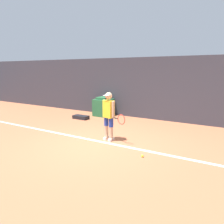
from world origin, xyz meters
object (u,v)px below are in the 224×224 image
Objects in this scene: tennis_ball at (142,156)px; equipment_bag at (81,117)px; covered_chair at (103,107)px; tennis_player at (109,114)px.

tennis_ball is 4.89m from equipment_bag.
equipment_bag is at bearing -113.17° from covered_chair.
tennis_player is at bearing -54.22° from covered_chair.
tennis_ball is 5.25m from covered_chair.
tennis_ball is at bearing -32.72° from equipment_bag.
tennis_player is at bearing -35.53° from equipment_bag.
equipment_bag is (-0.48, -1.13, -0.35)m from covered_chair.
tennis_player is 22.14× the size of tennis_ball.
tennis_ball is at bearing -46.06° from covered_chair.
tennis_ball is 0.08× the size of covered_chair.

